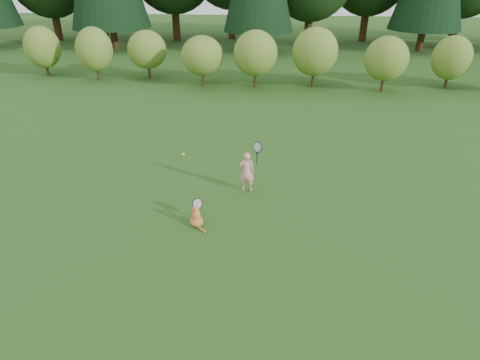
# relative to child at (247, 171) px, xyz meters

# --- Properties ---
(ground) EXTENTS (100.00, 100.00, 0.00)m
(ground) POSITION_rel_child_xyz_m (-0.31, -1.56, -0.58)
(ground) COLOR #1D4F16
(ground) RESTS_ON ground
(shrub_row) EXTENTS (28.00, 3.00, 2.80)m
(shrub_row) POSITION_rel_child_xyz_m (-0.31, 11.44, 0.82)
(shrub_row) COLOR #5B7C26
(shrub_row) RESTS_ON ground
(child) EXTENTS (0.61, 0.34, 1.65)m
(child) POSITION_rel_child_xyz_m (0.00, 0.00, 0.00)
(child) COLOR pink
(child) RESTS_ON ground
(cat) EXTENTS (0.50, 0.73, 0.70)m
(cat) POSITION_rel_child_xyz_m (-1.02, -1.77, -0.32)
(cat) COLOR orange
(cat) RESTS_ON ground
(tennis_ball) EXTENTS (0.08, 0.08, 0.08)m
(tennis_ball) POSITION_rel_child_xyz_m (-1.56, -0.49, 0.63)
(tennis_ball) COLOR #C9CC18
(tennis_ball) RESTS_ON ground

